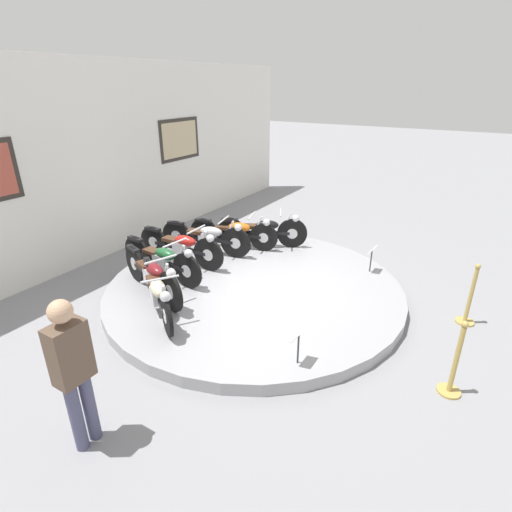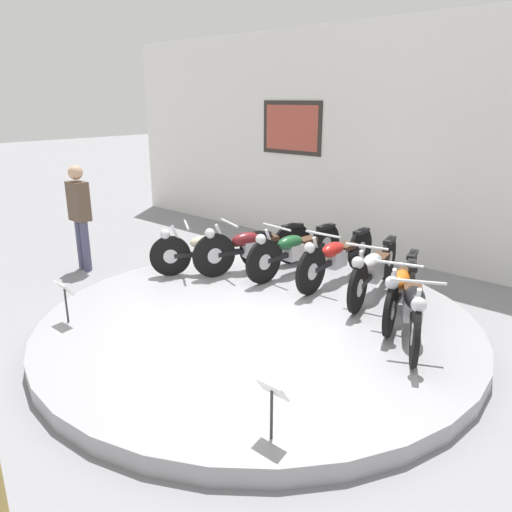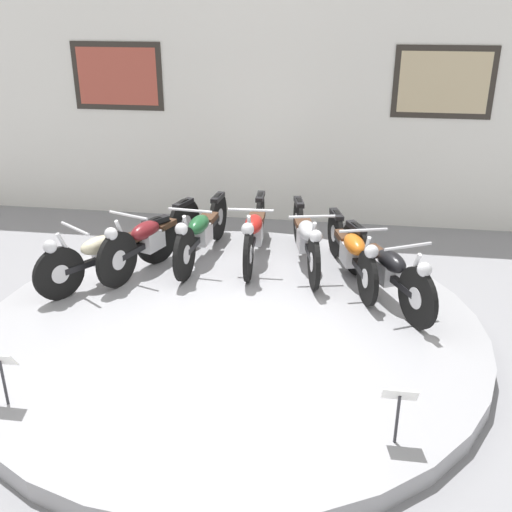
{
  "view_description": "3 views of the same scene",
  "coord_description": "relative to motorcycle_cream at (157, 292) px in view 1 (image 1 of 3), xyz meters",
  "views": [
    {
      "loc": [
        -5.4,
        -3.31,
        3.51
      ],
      "look_at": [
        0.28,
        0.14,
        0.59
      ],
      "focal_mm": 28.0,
      "sensor_mm": 36.0,
      "label": 1
    },
    {
      "loc": [
        3.68,
        -4.14,
        2.72
      ],
      "look_at": [
        -0.27,
        0.25,
        0.85
      ],
      "focal_mm": 35.0,
      "sensor_mm": 36.0,
      "label": 2
    },
    {
      "loc": [
        1.06,
        -5.34,
        3.3
      ],
      "look_at": [
        0.26,
        0.05,
        0.93
      ],
      "focal_mm": 42.0,
      "sensor_mm": 36.0,
      "label": 3
    }
  ],
  "objects": [
    {
      "name": "info_placard_front_centre",
      "position": [
        3.17,
        -2.37,
        -0.01
      ],
      "size": [
        0.26,
        0.11,
        0.51
      ],
      "color": "#333338",
      "rests_on": "display_platform"
    },
    {
      "name": "stanchion_post_right_of_entry",
      "position": [
        2.5,
        -4.12,
        -0.22
      ],
      "size": [
        0.28,
        0.28,
        1.02
      ],
      "color": "tan",
      "rests_on": "ground_plane"
    },
    {
      "name": "motorcycle_red",
      "position": [
        1.6,
        0.9,
        0.02
      ],
      "size": [
        0.54,
        2.0,
        0.8
      ],
      "color": "black",
      "rests_on": "display_platform"
    },
    {
      "name": "ground_plane",
      "position": [
        1.6,
        -0.76,
        -0.56
      ],
      "size": [
        60.0,
        60.0,
        0.0
      ],
      "primitive_type": "plane",
      "color": "gray"
    },
    {
      "name": "motorcycle_silver",
      "position": [
        2.26,
        0.79,
        0.01
      ],
      "size": [
        0.6,
        1.96,
        0.8
      ],
      "color": "black",
      "rests_on": "display_platform"
    },
    {
      "name": "motorcycle_maroon",
      "position": [
        0.38,
        0.47,
        0.02
      ],
      "size": [
        0.77,
        1.91,
        0.81
      ],
      "color": "black",
      "rests_on": "display_platform"
    },
    {
      "name": "motorcycle_green",
      "position": [
        0.94,
        0.79,
        0.02
      ],
      "size": [
        0.54,
        1.99,
        0.8
      ],
      "color": "black",
      "rests_on": "display_platform"
    },
    {
      "name": "motorcycle_orange",
      "position": [
        2.82,
        0.47,
        -0.0
      ],
      "size": [
        0.68,
        1.89,
        0.78
      ],
      "color": "black",
      "rests_on": "display_platform"
    },
    {
      "name": "back_wall",
      "position": [
        1.6,
        3.0,
        1.42
      ],
      "size": [
        14.0,
        0.22,
        3.96
      ],
      "color": "white",
      "rests_on": "ground_plane"
    },
    {
      "name": "info_placard_front_left",
      "position": [
        0.02,
        -2.37,
        -0.01
      ],
      "size": [
        0.26,
        0.11,
        0.51
      ],
      "color": "#333338",
      "rests_on": "display_platform"
    },
    {
      "name": "motorcycle_cream",
      "position": [
        0.0,
        0.0,
        0.0
      ],
      "size": [
        1.17,
        1.64,
        0.78
      ],
      "color": "black",
      "rests_on": "display_platform"
    },
    {
      "name": "visitor_standing",
      "position": [
        -2.08,
        -0.96,
        0.42
      ],
      "size": [
        0.36,
        0.23,
        1.72
      ],
      "color": "#4C4C6B",
      "rests_on": "ground_plane"
    },
    {
      "name": "display_platform",
      "position": [
        1.6,
        -0.76,
        -0.47
      ],
      "size": [
        5.22,
        5.22,
        0.19
      ],
      "primitive_type": "cylinder",
      "color": "#99999E",
      "rests_on": "ground_plane"
    },
    {
      "name": "stanchion_post_left_of_entry",
      "position": [
        0.69,
        -4.12,
        -0.22
      ],
      "size": [
        0.28,
        0.28,
        1.02
      ],
      "color": "tan",
      "rests_on": "ground_plane"
    },
    {
      "name": "motorcycle_black",
      "position": [
        3.19,
        -0.0,
        0.01
      ],
      "size": [
        0.96,
        1.8,
        0.8
      ],
      "color": "black",
      "rests_on": "display_platform"
    }
  ]
}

